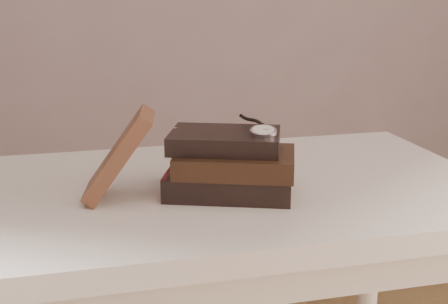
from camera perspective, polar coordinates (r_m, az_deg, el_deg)
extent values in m
cube|color=silver|center=(1.17, -0.24, -3.85)|extent=(1.00, 0.60, 0.04)
cube|color=white|center=(1.19, -0.23, -6.58)|extent=(0.88, 0.49, 0.08)
cylinder|color=white|center=(1.68, 12.94, -11.86)|extent=(0.05, 0.05, 0.71)
cube|color=black|center=(1.11, 0.50, -2.69)|extent=(0.26, 0.22, 0.04)
cube|color=beige|center=(1.11, 0.64, -2.69)|extent=(0.25, 0.20, 0.03)
cube|color=gold|center=(1.14, -4.67, -2.16)|extent=(0.01, 0.01, 0.04)
cube|color=maroon|center=(1.12, -4.83, -2.50)|extent=(0.06, 0.13, 0.04)
cube|color=black|center=(1.09, 1.04, -0.91)|extent=(0.24, 0.20, 0.04)
cube|color=beige|center=(1.09, 1.18, -0.91)|extent=(0.23, 0.19, 0.03)
cube|color=gold|center=(1.12, -3.90, -0.45)|extent=(0.01, 0.01, 0.04)
cube|color=black|center=(1.10, 0.09, 1.06)|extent=(0.22, 0.19, 0.03)
cube|color=beige|center=(1.10, 0.23, 1.06)|extent=(0.21, 0.18, 0.02)
cube|color=gold|center=(1.13, -4.46, 1.43)|extent=(0.01, 0.01, 0.03)
cube|color=#46271A|center=(1.08, -9.51, -0.26)|extent=(0.14, 0.13, 0.16)
cylinder|color=silver|center=(1.07, 3.58, 1.81)|extent=(0.06, 0.06, 0.02)
cylinder|color=white|center=(1.07, 3.59, 2.03)|extent=(0.05, 0.05, 0.01)
torus|color=silver|center=(1.07, 3.59, 2.00)|extent=(0.05, 0.05, 0.01)
cylinder|color=silver|center=(1.09, 3.65, 2.14)|extent=(0.01, 0.01, 0.01)
cube|color=black|center=(1.07, 3.60, 2.14)|extent=(0.01, 0.01, 0.00)
cube|color=black|center=(1.07, 3.83, 2.07)|extent=(0.01, 0.00, 0.00)
sphere|color=black|center=(1.10, 3.53, 2.48)|extent=(0.01, 0.01, 0.01)
sphere|color=black|center=(1.11, 3.29, 2.65)|extent=(0.01, 0.01, 0.01)
sphere|color=black|center=(1.11, 3.07, 2.78)|extent=(0.01, 0.01, 0.01)
sphere|color=black|center=(1.12, 2.84, 2.87)|extent=(0.01, 0.01, 0.01)
sphere|color=black|center=(1.13, 2.62, 2.93)|extent=(0.01, 0.01, 0.01)
sphere|color=black|center=(1.14, 2.40, 2.96)|extent=(0.01, 0.01, 0.01)
sphere|color=black|center=(1.15, 2.18, 3.00)|extent=(0.01, 0.01, 0.01)
sphere|color=black|center=(1.16, 1.97, 3.07)|extent=(0.01, 0.01, 0.01)
sphere|color=black|center=(1.17, 1.76, 3.18)|extent=(0.01, 0.01, 0.01)
sphere|color=black|center=(1.17, 1.55, 3.32)|extent=(0.01, 0.01, 0.01)
torus|color=silver|center=(1.18, -4.04, 0.46)|extent=(0.05, 0.03, 0.04)
torus|color=silver|center=(1.17, -1.77, 0.40)|extent=(0.05, 0.03, 0.04)
cylinder|color=silver|center=(1.17, -2.91, 0.56)|extent=(0.01, 0.01, 0.00)
cylinder|color=silver|center=(1.23, -4.54, 0.83)|extent=(0.04, 0.09, 0.02)
cylinder|color=silver|center=(1.21, -0.52, 0.72)|extent=(0.04, 0.09, 0.02)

